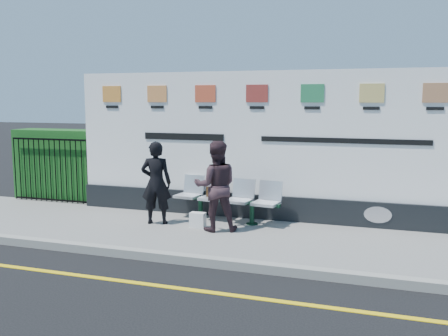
{
  "coord_description": "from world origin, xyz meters",
  "views": [
    {
      "loc": [
        3.05,
        -5.96,
        2.55
      ],
      "look_at": [
        0.06,
        3.0,
        1.25
      ],
      "focal_mm": 40.0,
      "sensor_mm": 36.0,
      "label": 1
    }
  ],
  "objects_px": {
    "billboard": "(257,155)",
    "bench": "(226,210)",
    "woman_left": "(156,183)",
    "woman_right": "(216,186)"
  },
  "relations": [
    {
      "from": "woman_left",
      "to": "woman_right",
      "type": "distance_m",
      "value": 1.29
    },
    {
      "from": "billboard",
      "to": "woman_left",
      "type": "height_order",
      "value": "billboard"
    },
    {
      "from": "billboard",
      "to": "bench",
      "type": "xyz_separation_m",
      "value": [
        -0.52,
        -0.5,
        -1.06
      ]
    },
    {
      "from": "billboard",
      "to": "woman_left",
      "type": "bearing_deg",
      "value": -147.67
    },
    {
      "from": "bench",
      "to": "woman_left",
      "type": "height_order",
      "value": "woman_left"
    },
    {
      "from": "bench",
      "to": "woman_left",
      "type": "bearing_deg",
      "value": -146.23
    },
    {
      "from": "bench",
      "to": "woman_left",
      "type": "distance_m",
      "value": 1.49
    },
    {
      "from": "bench",
      "to": "woman_right",
      "type": "relative_size",
      "value": 1.31
    },
    {
      "from": "woman_left",
      "to": "woman_right",
      "type": "xyz_separation_m",
      "value": [
        1.28,
        -0.12,
        0.03
      ]
    },
    {
      "from": "billboard",
      "to": "woman_right",
      "type": "distance_m",
      "value": 1.39
    }
  ]
}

